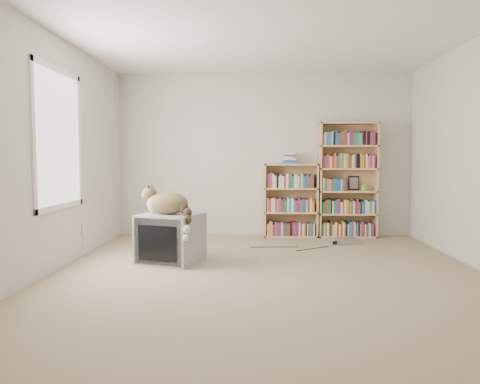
{
  "coord_description": "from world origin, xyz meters",
  "views": [
    {
      "loc": [
        -0.13,
        -4.77,
        1.18
      ],
      "look_at": [
        -0.32,
        1.0,
        0.77
      ],
      "focal_mm": 35.0,
      "sensor_mm": 36.0,
      "label": 1
    }
  ],
  "objects_px": {
    "dvd_player": "(344,241)",
    "bookcase_tall": "(347,183)",
    "crt_tv": "(171,238)",
    "bookcase_short": "(291,203)",
    "cat": "(171,206)"
  },
  "relations": [
    {
      "from": "dvd_player",
      "to": "bookcase_tall",
      "type": "bearing_deg",
      "value": 51.45
    },
    {
      "from": "crt_tv",
      "to": "bookcase_tall",
      "type": "distance_m",
      "value": 3.05
    },
    {
      "from": "bookcase_short",
      "to": "dvd_player",
      "type": "height_order",
      "value": "bookcase_short"
    },
    {
      "from": "bookcase_tall",
      "to": "bookcase_short",
      "type": "xyz_separation_m",
      "value": [
        -0.86,
        0.0,
        -0.31
      ]
    },
    {
      "from": "crt_tv",
      "to": "dvd_player",
      "type": "relative_size",
      "value": 2.28
    },
    {
      "from": "crt_tv",
      "to": "bookcase_short",
      "type": "relative_size",
      "value": 0.71
    },
    {
      "from": "crt_tv",
      "to": "dvd_player",
      "type": "distance_m",
      "value": 2.55
    },
    {
      "from": "crt_tv",
      "to": "dvd_player",
      "type": "xyz_separation_m",
      "value": [
        2.21,
        1.24,
        -0.24
      ]
    },
    {
      "from": "bookcase_tall",
      "to": "bookcase_short",
      "type": "distance_m",
      "value": 0.91
    },
    {
      "from": "bookcase_short",
      "to": "dvd_player",
      "type": "relative_size",
      "value": 3.19
    },
    {
      "from": "crt_tv",
      "to": "bookcase_short",
      "type": "height_order",
      "value": "bookcase_short"
    },
    {
      "from": "crt_tv",
      "to": "bookcase_short",
      "type": "xyz_separation_m",
      "value": [
        1.5,
        1.85,
        0.23
      ]
    },
    {
      "from": "cat",
      "to": "dvd_player",
      "type": "bearing_deg",
      "value": 41.68
    },
    {
      "from": "cat",
      "to": "bookcase_short",
      "type": "relative_size",
      "value": 0.6
    },
    {
      "from": "cat",
      "to": "dvd_player",
      "type": "xyz_separation_m",
      "value": [
        2.19,
        1.32,
        -0.61
      ]
    }
  ]
}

